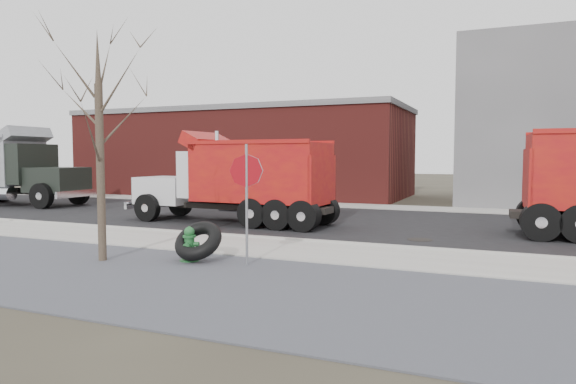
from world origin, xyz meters
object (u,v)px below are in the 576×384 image
at_px(truck_tire, 198,241).
at_px(dump_truck_grey, 3,166).
at_px(stop_sign, 247,183).
at_px(fire_hydrant, 189,246).
at_px(dump_truck_red_b, 238,177).

xyz_separation_m(truck_tire, dump_truck_grey, (-16.57, 8.08, 1.42)).
distance_m(stop_sign, dump_truck_grey, 19.53).
xyz_separation_m(fire_hydrant, dump_truck_grey, (-16.39, 8.17, 1.54)).
relative_size(truck_tire, dump_truck_grey, 0.13).
relative_size(stop_sign, dump_truck_red_b, 0.35).
bearing_deg(stop_sign, dump_truck_red_b, 103.25).
relative_size(fire_hydrant, truck_tire, 0.73).
bearing_deg(fire_hydrant, dump_truck_grey, 139.28).
xyz_separation_m(truck_tire, dump_truck_red_b, (-2.33, 6.18, 1.16)).
bearing_deg(fire_hydrant, dump_truck_red_b, 94.69).
bearing_deg(dump_truck_grey, truck_tire, -28.67).
relative_size(fire_hydrant, dump_truck_grey, 0.10).
bearing_deg(dump_truck_grey, stop_sign, -27.04).
xyz_separation_m(fire_hydrant, truck_tire, (0.18, 0.09, 0.11)).
height_order(fire_hydrant, stop_sign, stop_sign).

